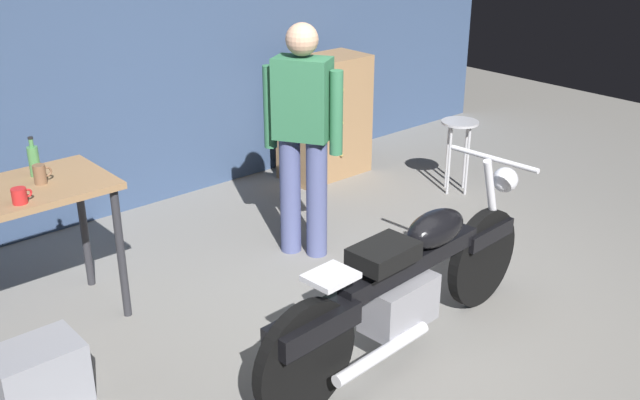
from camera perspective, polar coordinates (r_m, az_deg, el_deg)
ground_plane at (r=4.57m, az=6.29°, el=-10.01°), size 12.00×12.00×0.00m
back_wall at (r=6.14m, az=-13.06°, el=13.75°), size 8.00×0.12×3.10m
motorcycle at (r=4.17m, az=6.82°, el=-6.28°), size 2.19×0.60×1.00m
person_standing at (r=5.10m, az=-1.34°, el=5.29°), size 0.38×0.50×1.67m
shop_stool at (r=6.47m, az=10.70°, el=4.81°), size 0.32×0.32×0.64m
wooden_dresser at (r=6.74m, az=0.36°, el=6.41°), size 0.80×0.47×1.10m
storage_bin at (r=4.15m, az=-20.91°, el=-12.55°), size 0.44×0.32×0.34m
mug_brown_stoneware at (r=4.54m, az=-20.82°, el=1.89°), size 0.11×0.07×0.11m
mug_red_diner at (r=4.30m, az=-22.21°, el=0.31°), size 0.11×0.08×0.09m
bottle at (r=4.66m, az=-21.25°, el=2.88°), size 0.06×0.06×0.24m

